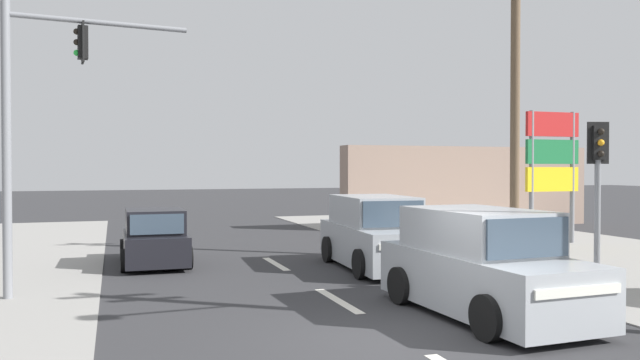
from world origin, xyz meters
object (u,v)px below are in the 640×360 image
pedestal_signal_right_kerb (598,179)px  suv_kerbside_parked (482,266)px  shopping_plaza_sign (552,158)px  suv_oncoming_mid (376,235)px  utility_pole_midground_right (515,70)px  traffic_signal_mast (36,109)px  hatchback_crossing_left (155,239)px

pedestal_signal_right_kerb → suv_kerbside_parked: 3.37m
shopping_plaza_sign → suv_oncoming_mid: 8.63m
utility_pole_midground_right → suv_kerbside_parked: (-4.45, -5.24, -4.50)m
shopping_plaza_sign → traffic_signal_mast: bearing=-165.6°
suv_oncoming_mid → shopping_plaza_sign: bearing=19.9°
traffic_signal_mast → pedestal_signal_right_kerb: traffic_signal_mast is taller
hatchback_crossing_left → shopping_plaza_sign: bearing=1.9°
suv_oncoming_mid → traffic_signal_mast: bearing=-171.3°
utility_pole_midground_right → suv_kerbside_parked: 8.21m
shopping_plaza_sign → suv_kerbside_parked: (-8.17, -8.30, -2.10)m
suv_kerbside_parked → utility_pole_midground_right: bearing=49.7°
utility_pole_midground_right → shopping_plaza_sign: (3.73, 3.06, -2.40)m
utility_pole_midground_right → pedestal_signal_right_kerb: size_ratio=2.89×
utility_pole_midground_right → pedestal_signal_right_kerb: 5.82m
traffic_signal_mast → shopping_plaza_sign: bearing=14.4°
traffic_signal_mast → suv_oncoming_mid: size_ratio=1.30×
pedestal_signal_right_kerb → suv_oncoming_mid: 5.85m
utility_pole_midground_right → shopping_plaza_sign: size_ratio=2.23×
utility_pole_midground_right → hatchback_crossing_left: size_ratio=2.82×
pedestal_signal_right_kerb → shopping_plaza_sign: (5.20, 7.84, 0.57)m
traffic_signal_mast → pedestal_signal_right_kerb: size_ratio=1.69×
utility_pole_midground_right → hatchback_crossing_left: bearing=164.8°
traffic_signal_mast → suv_oncoming_mid: traffic_signal_mast is taller
pedestal_signal_right_kerb → traffic_signal_mast: bearing=160.7°
suv_oncoming_mid → hatchback_crossing_left: size_ratio=1.27×
traffic_signal_mast → pedestal_signal_right_kerb: (10.70, -3.75, -1.42)m
utility_pole_midground_right → suv_oncoming_mid: 6.12m
suv_kerbside_parked → shopping_plaza_sign: bearing=45.4°
pedestal_signal_right_kerb → suv_oncoming_mid: bearing=118.1°
suv_kerbside_parked → hatchback_crossing_left: (-5.19, 7.86, -0.18)m
shopping_plaza_sign → pedestal_signal_right_kerb: bearing=-123.6°
utility_pole_midground_right → shopping_plaza_sign: bearing=39.4°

